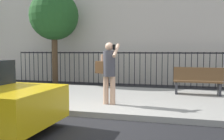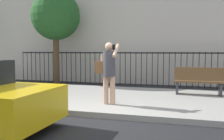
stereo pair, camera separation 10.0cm
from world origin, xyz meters
name	(u,v)px [view 2 (the right image)]	position (x,y,z in m)	size (l,w,h in m)	color
ground_plane	(88,118)	(0.00, 0.00, 0.00)	(60.00, 60.00, 0.00)	black
sidewalk	(112,98)	(0.00, 2.20, 0.07)	(28.00, 4.40, 0.15)	#9E9B93
iron_fence	(133,64)	(0.00, 5.90, 1.02)	(12.03, 0.04, 1.60)	black
pedestrian_on_phone	(108,68)	(0.23, 1.00, 1.16)	(0.65, 0.50, 1.74)	tan
street_bench	(199,80)	(2.77, 3.19, 0.65)	(1.60, 0.45, 0.95)	brown
street_tree_mid	(56,16)	(-3.69, 5.30, 3.30)	(2.35, 2.35, 4.51)	#4C3823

